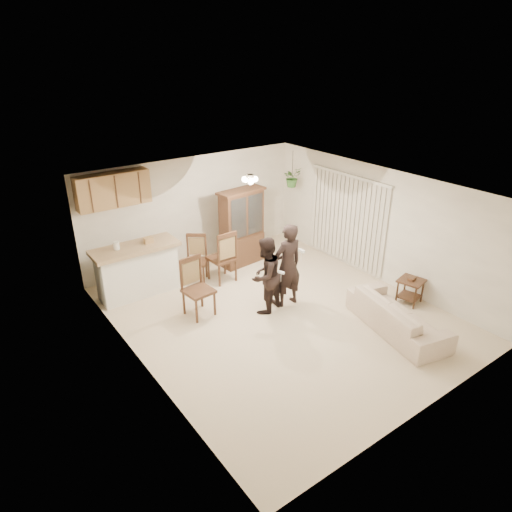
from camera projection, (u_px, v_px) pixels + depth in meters
floor at (278, 314)px, 8.90m from camera, size 6.50×6.50×0.00m
ceiling at (281, 190)px, 7.85m from camera, size 5.50×6.50×0.02m
wall_back at (193, 209)px, 10.77m from camera, size 5.50×0.02×2.50m
wall_front at (433, 339)px, 5.98m from camera, size 5.50×0.02×2.50m
wall_left at (137, 300)px, 6.91m from camera, size 0.02×6.50×2.50m
wall_right at (379, 225)px, 9.84m from camera, size 0.02×6.50×2.50m
breakfast_bar at (138, 272)px, 9.43m from camera, size 1.60×0.55×1.00m
bar_top at (135, 248)px, 9.20m from camera, size 1.75×0.70×0.08m
upper_cabinets at (113, 190)px, 9.27m from camera, size 1.50×0.34×0.70m
vertical_blinds at (346, 220)px, 10.54m from camera, size 0.06×2.30×2.10m
ceiling_fixture at (250, 179)px, 8.88m from camera, size 0.36×0.36×0.20m
hanging_plant at (292, 177)px, 11.12m from camera, size 0.43×0.37×0.48m
plant_cord at (293, 164)px, 10.98m from camera, size 0.01×0.01×0.65m
sofa at (398, 312)px, 8.26m from camera, size 1.13×1.99×0.73m
adult at (288, 263)px, 8.89m from camera, size 0.67×0.46×1.80m
child at (265, 280)px, 8.75m from camera, size 0.78×0.69×1.35m
china_hutch at (242, 228)px, 10.64m from camera, size 1.19×0.56×1.82m
side_table at (410, 291)px, 9.20m from camera, size 0.56×0.56×0.57m
chair_bar at (199, 300)px, 8.76m from camera, size 0.56×0.56×1.16m
chair_hutch_left at (196, 269)px, 10.04m from camera, size 0.65×0.65×1.05m
chair_hutch_right at (222, 266)px, 10.06m from camera, size 0.54×0.54×1.19m
controller_adult at (302, 251)px, 8.41m from camera, size 0.05×0.15×0.05m
controller_child at (281, 272)px, 8.45m from camera, size 0.08×0.14×0.04m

